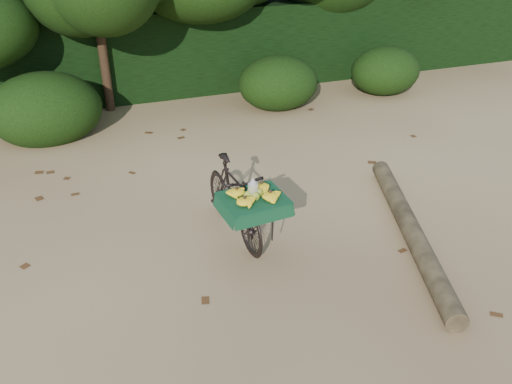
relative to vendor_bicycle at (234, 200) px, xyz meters
name	(u,v)px	position (x,y,z in m)	size (l,w,h in m)	color
ground	(291,227)	(0.76, -0.08, -0.53)	(80.00, 80.00, 0.00)	tan
vendor_bicycle	(234,200)	(0.00, 0.00, 0.00)	(0.79, 1.81, 1.04)	black
fallen_log	(411,229)	(2.13, -0.83, -0.40)	(0.25, 0.25, 3.47)	brown
hedge_backdrop	(183,46)	(0.76, 6.22, 0.37)	(26.00, 1.80, 1.80)	black
tree_row	(156,3)	(0.11, 5.42, 1.47)	(14.50, 2.00, 4.00)	black
bush_clumps	(231,91)	(1.26, 4.22, -0.08)	(8.80, 1.70, 0.90)	black
leaf_litter	(273,203)	(0.76, 0.57, -0.52)	(7.00, 7.30, 0.01)	#492C13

